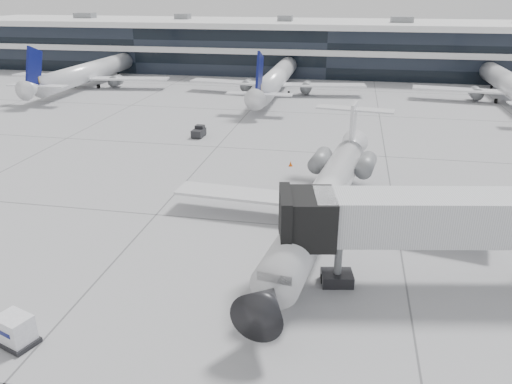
# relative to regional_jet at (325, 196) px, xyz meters

# --- Properties ---
(ground) EXTENTS (220.00, 220.00, 0.00)m
(ground) POSITION_rel_regional_jet_xyz_m (-4.15, -0.68, -2.53)
(ground) COLOR gray
(ground) RESTS_ON ground
(terminal) EXTENTS (170.00, 22.00, 10.00)m
(terminal) POSITION_rel_regional_jet_xyz_m (-4.15, 81.32, 2.47)
(terminal) COLOR black
(terminal) RESTS_ON ground
(bg_jet_left) EXTENTS (32.00, 40.00, 9.60)m
(bg_jet_left) POSITION_rel_regional_jet_xyz_m (-49.15, 54.32, -2.53)
(bg_jet_left) COLOR white
(bg_jet_left) RESTS_ON ground
(bg_jet_center) EXTENTS (32.00, 40.00, 9.60)m
(bg_jet_center) POSITION_rel_regional_jet_xyz_m (-12.15, 54.32, -2.53)
(bg_jet_center) COLOR white
(bg_jet_center) RESTS_ON ground
(bg_jet_right) EXTENTS (32.00, 40.00, 9.60)m
(bg_jet_right) POSITION_rel_regional_jet_xyz_m (27.85, 54.32, -2.53)
(bg_jet_right) COLOR white
(bg_jet_right) RESTS_ON ground
(regional_jet) EXTENTS (25.68, 32.04, 7.41)m
(regional_jet) POSITION_rel_regional_jet_xyz_m (0.00, 0.00, 0.00)
(regional_jet) COLOR silver
(regional_jet) RESTS_ON ground
(jet_bridge) EXTENTS (20.13, 7.21, 6.48)m
(jet_bridge) POSITION_rel_regional_jet_xyz_m (8.59, -7.25, 2.19)
(jet_bridge) COLOR silver
(jet_bridge) RESTS_ON ground
(cargo_uld) EXTENTS (2.47, 2.14, 1.70)m
(cargo_uld) POSITION_rel_regional_jet_xyz_m (-15.33, -17.84, -1.68)
(cargo_uld) COLOR black
(cargo_uld) RESTS_ON ground
(traffic_cone) EXTENTS (0.52, 0.52, 0.58)m
(traffic_cone) POSITION_rel_regional_jet_xyz_m (-4.47, 14.01, -2.26)
(traffic_cone) COLOR #D6500B
(traffic_cone) RESTS_ON ground
(far_tug) EXTENTS (1.48, 2.33, 1.43)m
(far_tug) POSITION_rel_regional_jet_xyz_m (-17.63, 23.28, -1.89)
(far_tug) COLOR black
(far_tug) RESTS_ON ground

